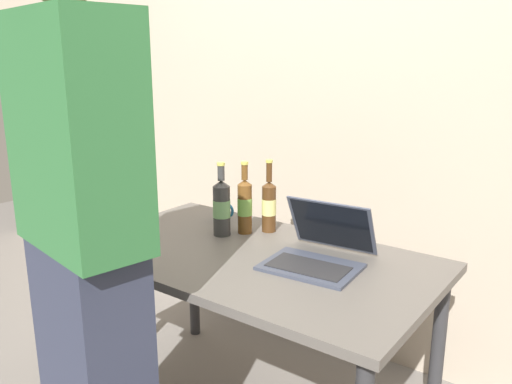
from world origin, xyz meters
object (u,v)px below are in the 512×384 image
person_figure (85,247)px  coffee_mug (222,210)px  beer_bottle_brown (222,207)px  beer_bottle_green (245,205)px  beer_bottle_amber (269,205)px  laptop (319,250)px

person_figure → coffee_mug: 0.97m
coffee_mug → person_figure: bearing=-74.2°
beer_bottle_brown → beer_bottle_green: beer_bottle_brown is taller
beer_bottle_amber → laptop: bearing=-27.5°
beer_bottle_amber → beer_bottle_brown: (-0.13, -0.16, 0.01)m
laptop → beer_bottle_green: beer_bottle_green is taller
beer_bottle_amber → beer_bottle_brown: 0.21m
person_figure → laptop: bearing=64.4°
beer_bottle_brown → coffee_mug: beer_bottle_brown is taller
person_figure → beer_bottle_green: bearing=94.8°
laptop → beer_bottle_green: 0.45m
beer_bottle_brown → coffee_mug: bearing=129.7°
beer_bottle_brown → person_figure: person_figure is taller
beer_bottle_green → person_figure: size_ratio=0.17×
beer_bottle_amber → coffee_mug: 0.27m
beer_bottle_brown → person_figure: (0.13, -0.77, 0.08)m
beer_bottle_green → coffee_mug: beer_bottle_green is taller
beer_bottle_brown → person_figure: 0.78m
beer_bottle_brown → coffee_mug: size_ratio=2.95×
beer_bottle_brown → beer_bottle_green: bearing=53.1°
laptop → beer_bottle_brown: bearing=177.0°
laptop → beer_bottle_brown: size_ratio=1.20×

